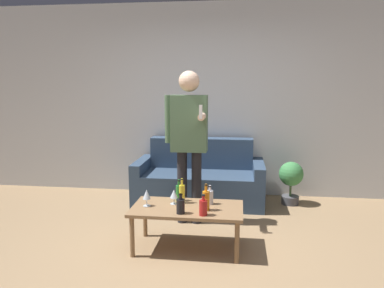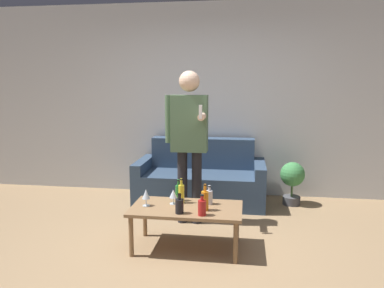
{
  "view_description": "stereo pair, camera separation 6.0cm",
  "coord_description": "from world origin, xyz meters",
  "px_view_note": "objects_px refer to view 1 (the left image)",
  "views": [
    {
      "loc": [
        0.48,
        -3.03,
        1.6
      ],
      "look_at": [
        -0.03,
        0.89,
        0.95
      ],
      "focal_mm": 35.0,
      "sensor_mm": 36.0,
      "label": 1
    },
    {
      "loc": [
        0.54,
        -3.02,
        1.6
      ],
      "look_at": [
        -0.03,
        0.89,
        0.95
      ],
      "focal_mm": 35.0,
      "sensor_mm": 36.0,
      "label": 2
    }
  ],
  "objects_px": {
    "couch": "(200,180)",
    "bottle_orange": "(182,193)",
    "coffee_table": "(187,212)",
    "person_standing_front": "(189,134)"
  },
  "relations": [
    {
      "from": "bottle_orange",
      "to": "person_standing_front",
      "type": "xyz_separation_m",
      "value": [
        -0.01,
        0.57,
        0.52
      ]
    },
    {
      "from": "couch",
      "to": "bottle_orange",
      "type": "bearing_deg",
      "value": -91.19
    },
    {
      "from": "coffee_table",
      "to": "bottle_orange",
      "type": "distance_m",
      "value": 0.2
    },
    {
      "from": "couch",
      "to": "person_standing_front",
      "type": "bearing_deg",
      "value": -92.84
    },
    {
      "from": "couch",
      "to": "coffee_table",
      "type": "height_order",
      "value": "couch"
    },
    {
      "from": "bottle_orange",
      "to": "person_standing_front",
      "type": "height_order",
      "value": "person_standing_front"
    },
    {
      "from": "coffee_table",
      "to": "bottle_orange",
      "type": "height_order",
      "value": "bottle_orange"
    },
    {
      "from": "person_standing_front",
      "to": "bottle_orange",
      "type": "bearing_deg",
      "value": -88.85
    },
    {
      "from": "coffee_table",
      "to": "bottle_orange",
      "type": "relative_size",
      "value": 4.25
    },
    {
      "from": "person_standing_front",
      "to": "coffee_table",
      "type": "bearing_deg",
      "value": -83.33
    }
  ]
}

